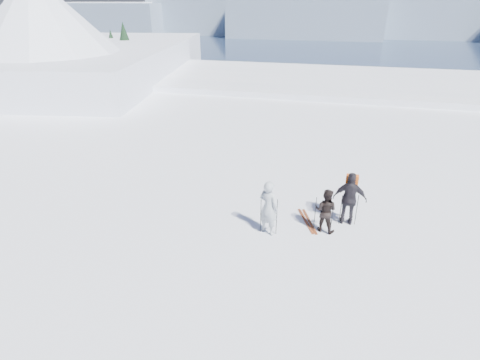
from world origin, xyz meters
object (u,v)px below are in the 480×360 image
object	(u,v)px
skier_pack	(350,199)
skis_loose	(308,221)
skier_dark	(325,210)
skier_grey	(268,208)

from	to	relation	value
skier_pack	skis_loose	xyz separation A→B (m)	(-1.36, -0.25, -0.97)
skier_dark	skier_grey	bearing A→B (deg)	31.77
skier_grey	skis_loose	size ratio (longest dim) A/B	1.21
skier_grey	skis_loose	xyz separation A→B (m)	(1.28, 1.04, -0.96)
skier_dark	skier_pack	distance (m)	1.05
skier_grey	skier_pack	bearing A→B (deg)	-128.22
skier_pack	skis_loose	size ratio (longest dim) A/B	1.22
skier_grey	skier_pack	distance (m)	2.94
skier_grey	skis_loose	world-z (taller)	skier_grey
skier_dark	skis_loose	bearing A→B (deg)	-22.96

